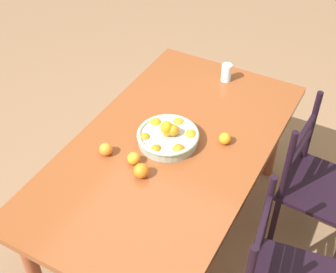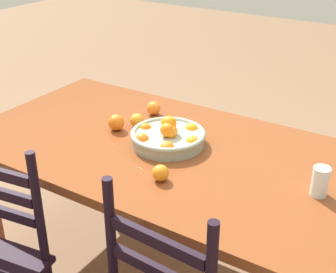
{
  "view_description": "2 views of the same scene",
  "coord_description": "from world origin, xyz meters",
  "px_view_note": "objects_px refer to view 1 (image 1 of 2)",
  "views": [
    {
      "loc": [
        1.64,
        0.89,
        2.46
      ],
      "look_at": [
        -0.03,
        -0.03,
        0.76
      ],
      "focal_mm": 49.76,
      "sensor_mm": 36.0,
      "label": 1
    },
    {
      "loc": [
        -1.05,
        1.58,
        1.72
      ],
      "look_at": [
        -0.03,
        -0.03,
        0.76
      ],
      "focal_mm": 50.14,
      "sensor_mm": 36.0,
      "label": 2
    }
  ],
  "objects_px": {
    "dining_table": "(169,157)",
    "orange_loose_1": "(225,139)",
    "drinking_glass": "(226,73)",
    "orange_loose_3": "(106,149)",
    "orange_loose_2": "(134,158)",
    "fruit_bowl": "(168,136)",
    "chair_near_window": "(318,186)",
    "orange_loose_0": "(141,171)"
  },
  "relations": [
    {
      "from": "dining_table",
      "to": "orange_loose_1",
      "type": "bearing_deg",
      "value": 124.05
    },
    {
      "from": "drinking_glass",
      "to": "orange_loose_3",
      "type": "bearing_deg",
      "value": -16.94
    },
    {
      "from": "orange_loose_2",
      "to": "fruit_bowl",
      "type": "bearing_deg",
      "value": 161.0
    },
    {
      "from": "chair_near_window",
      "to": "fruit_bowl",
      "type": "xyz_separation_m",
      "value": [
        0.36,
        -0.8,
        0.33
      ]
    },
    {
      "from": "orange_loose_3",
      "to": "drinking_glass",
      "type": "height_order",
      "value": "drinking_glass"
    },
    {
      "from": "dining_table",
      "to": "orange_loose_2",
      "type": "bearing_deg",
      "value": -27.23
    },
    {
      "from": "orange_loose_0",
      "to": "orange_loose_2",
      "type": "xyz_separation_m",
      "value": [
        -0.06,
        -0.08,
        -0.01
      ]
    },
    {
      "from": "orange_loose_0",
      "to": "orange_loose_2",
      "type": "height_order",
      "value": "orange_loose_0"
    },
    {
      "from": "orange_loose_3",
      "to": "drinking_glass",
      "type": "distance_m",
      "value": 0.99
    },
    {
      "from": "dining_table",
      "to": "chair_near_window",
      "type": "relative_size",
      "value": 1.94
    },
    {
      "from": "fruit_bowl",
      "to": "drinking_glass",
      "type": "bearing_deg",
      "value": 176.57
    },
    {
      "from": "chair_near_window",
      "to": "orange_loose_0",
      "type": "xyz_separation_m",
      "value": [
        0.65,
        -0.79,
        0.33
      ]
    },
    {
      "from": "orange_loose_1",
      "to": "drinking_glass",
      "type": "height_order",
      "value": "drinking_glass"
    },
    {
      "from": "orange_loose_2",
      "to": "orange_loose_3",
      "type": "height_order",
      "value": "orange_loose_3"
    },
    {
      "from": "chair_near_window",
      "to": "orange_loose_3",
      "type": "relative_size",
      "value": 13.04
    },
    {
      "from": "dining_table",
      "to": "chair_near_window",
      "type": "height_order",
      "value": "chair_near_window"
    },
    {
      "from": "dining_table",
      "to": "orange_loose_0",
      "type": "relative_size",
      "value": 22.98
    },
    {
      "from": "fruit_bowl",
      "to": "orange_loose_1",
      "type": "height_order",
      "value": "fruit_bowl"
    },
    {
      "from": "drinking_glass",
      "to": "orange_loose_0",
      "type": "bearing_deg",
      "value": -2.22
    },
    {
      "from": "dining_table",
      "to": "orange_loose_2",
      "type": "relative_size",
      "value": 26.62
    },
    {
      "from": "orange_loose_2",
      "to": "chair_near_window",
      "type": "bearing_deg",
      "value": 123.93
    },
    {
      "from": "orange_loose_2",
      "to": "drinking_glass",
      "type": "bearing_deg",
      "value": 172.56
    },
    {
      "from": "chair_near_window",
      "to": "orange_loose_2",
      "type": "distance_m",
      "value": 1.1
    },
    {
      "from": "orange_loose_0",
      "to": "drinking_glass",
      "type": "xyz_separation_m",
      "value": [
        -1.0,
        0.04,
        0.02
      ]
    },
    {
      "from": "fruit_bowl",
      "to": "drinking_glass",
      "type": "xyz_separation_m",
      "value": [
        -0.7,
        0.04,
        0.02
      ]
    },
    {
      "from": "fruit_bowl",
      "to": "orange_loose_3",
      "type": "relative_size",
      "value": 4.83
    },
    {
      "from": "orange_loose_0",
      "to": "orange_loose_1",
      "type": "height_order",
      "value": "orange_loose_0"
    },
    {
      "from": "drinking_glass",
      "to": "dining_table",
      "type": "bearing_deg",
      "value": -1.46
    },
    {
      "from": "chair_near_window",
      "to": "orange_loose_0",
      "type": "bearing_deg",
      "value": 132.55
    },
    {
      "from": "fruit_bowl",
      "to": "orange_loose_3",
      "type": "bearing_deg",
      "value": -45.18
    },
    {
      "from": "dining_table",
      "to": "orange_loose_3",
      "type": "distance_m",
      "value": 0.36
    },
    {
      "from": "chair_near_window",
      "to": "orange_loose_2",
      "type": "bearing_deg",
      "value": 127.06
    },
    {
      "from": "chair_near_window",
      "to": "orange_loose_2",
      "type": "height_order",
      "value": "chair_near_window"
    },
    {
      "from": "chair_near_window",
      "to": "orange_loose_1",
      "type": "xyz_separation_m",
      "value": [
        0.22,
        -0.52,
        0.32
      ]
    },
    {
      "from": "dining_table",
      "to": "drinking_glass",
      "type": "height_order",
      "value": "drinking_glass"
    },
    {
      "from": "fruit_bowl",
      "to": "orange_loose_2",
      "type": "height_order",
      "value": "fruit_bowl"
    },
    {
      "from": "fruit_bowl",
      "to": "orange_loose_3",
      "type": "height_order",
      "value": "fruit_bowl"
    },
    {
      "from": "orange_loose_1",
      "to": "orange_loose_3",
      "type": "xyz_separation_m",
      "value": [
        0.38,
        -0.52,
        0.0
      ]
    },
    {
      "from": "orange_loose_2",
      "to": "drinking_glass",
      "type": "height_order",
      "value": "drinking_glass"
    },
    {
      "from": "dining_table",
      "to": "drinking_glass",
      "type": "distance_m",
      "value": 0.75
    },
    {
      "from": "orange_loose_1",
      "to": "orange_loose_3",
      "type": "height_order",
      "value": "orange_loose_3"
    },
    {
      "from": "chair_near_window",
      "to": "drinking_glass",
      "type": "bearing_deg",
      "value": 68.68
    }
  ]
}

